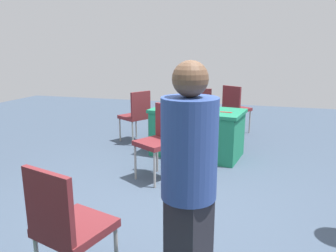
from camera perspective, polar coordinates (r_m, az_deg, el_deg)
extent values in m
plane|color=#3D4C60|center=(3.39, -0.51, -15.89)|extent=(14.40, 14.40, 0.00)
cube|color=#1E7A56|center=(5.06, 5.27, 2.68)|extent=(1.51, 0.98, 0.05)
cube|color=#1E7A56|center=(5.15, 5.18, -1.40)|extent=(1.45, 0.94, 0.70)
cylinder|color=#9E9993|center=(2.76, -15.49, -18.59)|extent=(0.03, 0.03, 0.43)
cube|color=maroon|center=(2.41, -16.08, -16.96)|extent=(0.54, 0.54, 0.06)
cube|color=maroon|center=(2.18, -20.49, -13.09)|extent=(0.41, 0.15, 0.45)
cylinder|color=#9E9993|center=(5.99, -8.53, -0.68)|extent=(0.03, 0.03, 0.43)
cylinder|color=#9E9993|center=(6.21, -5.68, -0.09)|extent=(0.03, 0.03, 0.43)
cylinder|color=#9E9993|center=(5.69, -6.31, -1.35)|extent=(0.03, 0.03, 0.43)
cylinder|color=#9E9993|center=(5.92, -3.40, -0.71)|extent=(0.03, 0.03, 0.43)
cube|color=maroon|center=(5.89, -6.04, 1.64)|extent=(0.60, 0.60, 0.06)
cube|color=maroon|center=(5.69, -4.86, 3.86)|extent=(0.24, 0.38, 0.45)
cylinder|color=#9E9993|center=(6.47, 3.96, 0.59)|extent=(0.03, 0.03, 0.45)
cylinder|color=#9E9993|center=(6.47, 7.32, 0.51)|extent=(0.03, 0.03, 0.45)
cylinder|color=#9E9993|center=(6.10, 3.81, -0.19)|extent=(0.03, 0.03, 0.45)
cylinder|color=#9E9993|center=(6.10, 7.38, -0.28)|extent=(0.03, 0.03, 0.45)
cube|color=maroon|center=(6.23, 5.67, 2.47)|extent=(0.51, 0.51, 0.06)
cube|color=maroon|center=(5.99, 5.70, 4.50)|extent=(0.42, 0.11, 0.45)
cylinder|color=#9E9993|center=(3.94, -2.39, -7.81)|extent=(0.03, 0.03, 0.46)
cylinder|color=#9E9993|center=(4.22, -5.82, -6.43)|extent=(0.03, 0.03, 0.46)
cylinder|color=#9E9993|center=(4.19, 1.54, -6.52)|extent=(0.03, 0.03, 0.46)
cylinder|color=#9E9993|center=(4.45, -1.94, -5.31)|extent=(0.03, 0.03, 0.46)
cube|color=maroon|center=(4.11, -2.18, -3.06)|extent=(0.60, 0.60, 0.06)
cube|color=maroon|center=(4.18, -0.16, 0.83)|extent=(0.38, 0.24, 0.45)
cylinder|color=#9E9993|center=(6.93, 11.71, 1.22)|extent=(0.03, 0.03, 0.46)
cylinder|color=#9E9993|center=(6.71, 14.31, 0.71)|extent=(0.03, 0.03, 0.46)
cylinder|color=#9E9993|center=(6.63, 9.75, 0.77)|extent=(0.03, 0.03, 0.46)
cylinder|color=#9E9993|center=(6.41, 12.41, 0.21)|extent=(0.03, 0.03, 0.46)
cube|color=maroon|center=(6.62, 12.16, 2.94)|extent=(0.61, 0.61, 0.06)
cube|color=maroon|center=(6.42, 11.21, 4.98)|extent=(0.38, 0.25, 0.45)
cube|color=#26262D|center=(2.22, 3.50, -21.40)|extent=(0.33, 0.31, 0.78)
cylinder|color=#2D478C|center=(1.91, 3.79, -4.04)|extent=(0.47, 0.47, 0.61)
sphere|color=brown|center=(1.83, 3.99, 8.35)|extent=(0.21, 0.21, 0.21)
cube|color=silver|center=(5.07, 6.67, 3.03)|extent=(0.33, 0.23, 0.02)
cube|color=#B7B7BC|center=(5.19, 7.03, 4.41)|extent=(0.32, 0.09, 0.19)
sphere|color=#3F5999|center=(5.35, 1.16, 4.30)|extent=(0.13, 0.13, 0.13)
cube|color=red|center=(4.87, 10.30, 2.43)|extent=(0.18, 0.05, 0.01)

